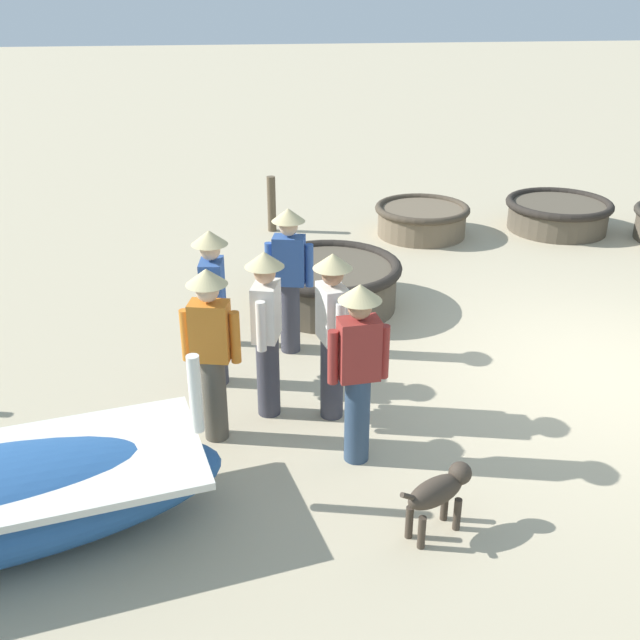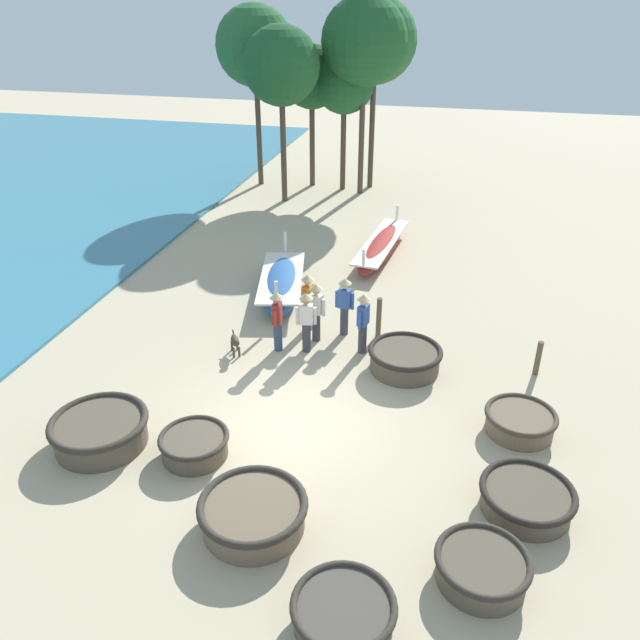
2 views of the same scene
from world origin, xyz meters
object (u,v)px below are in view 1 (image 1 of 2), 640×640
(coracle_front_right, at_px, (422,219))
(mooring_post_shoreline, at_px, (272,204))
(fisherman_by_coracle, at_px, (332,326))
(fisherman_standing_right, at_px, (358,363))
(fisherman_crouching, at_px, (289,272))
(dog, at_px, (439,492))
(fisherman_standing_left, at_px, (267,324))
(mooring_post_inland, at_px, (210,297))
(fisherman_with_hat, at_px, (211,345))
(coracle_weathered, at_px, (329,282))
(coracle_tilted, at_px, (558,213))
(fisherman_hauling, at_px, (213,299))

(coracle_front_right, height_order, mooring_post_shoreline, mooring_post_shoreline)
(fisherman_by_coracle, bearing_deg, fisherman_standing_right, -170.33)
(fisherman_crouching, xyz_separation_m, dog, (-3.16, -0.88, -0.59))
(fisherman_standing_left, distance_m, mooring_post_inland, 1.73)
(fisherman_with_hat, xyz_separation_m, fisherman_standing_left, (0.36, -0.50, 0.00))
(fisherman_crouching, bearing_deg, dog, -164.49)
(coracle_weathered, height_order, dog, coracle_weathered)
(coracle_tilted, height_order, fisherman_with_hat, fisherman_with_hat)
(fisherman_hauling, bearing_deg, coracle_front_right, -35.96)
(fisherman_by_coracle, distance_m, mooring_post_shoreline, 5.79)
(coracle_front_right, relative_size, fisherman_standing_left, 0.92)
(mooring_post_inland, bearing_deg, coracle_weathered, -58.93)
(coracle_weathered, xyz_separation_m, dog, (-4.34, -0.29, 0.04))
(fisherman_crouching, relative_size, mooring_post_inland, 1.43)
(dog, bearing_deg, coracle_front_right, -12.62)
(fisherman_crouching, xyz_separation_m, fisherman_hauling, (-0.65, 0.81, 0.00))
(coracle_tilted, bearing_deg, fisherman_by_coracle, 139.76)
(coracle_weathered, relative_size, mooring_post_inland, 1.58)
(coracle_front_right, bearing_deg, coracle_tilted, -89.52)
(mooring_post_shoreline, bearing_deg, coracle_tilted, -95.74)
(mooring_post_inland, bearing_deg, fisherman_standing_right, -152.09)
(coracle_tilted, xyz_separation_m, dog, (-7.03, 3.88, 0.10))
(fisherman_by_coracle, xyz_separation_m, fisherman_crouching, (1.42, 0.29, 0.00))
(coracle_tilted, bearing_deg, fisherman_standing_right, 144.15)
(fisherman_by_coracle, bearing_deg, fisherman_hauling, 54.88)
(fisherman_standing_right, distance_m, fisherman_hauling, 1.94)
(coracle_tilted, xyz_separation_m, mooring_post_inland, (-3.58, 5.64, 0.31))
(fisherman_with_hat, bearing_deg, dog, -131.42)
(fisherman_standing_left, bearing_deg, mooring_post_inland, 19.58)
(mooring_post_inland, bearing_deg, coracle_tilted, -57.58)
(fisherman_with_hat, height_order, mooring_post_inland, fisherman_with_hat)
(fisherman_with_hat, relative_size, mooring_post_shoreline, 1.83)
(coracle_tilted, xyz_separation_m, fisherman_by_coracle, (-5.29, 4.48, 0.68))
(mooring_post_inland, xyz_separation_m, mooring_post_shoreline, (4.06, -0.92, -0.13))
(coracle_front_right, bearing_deg, dog, 167.38)
(coracle_front_right, height_order, fisherman_by_coracle, fisherman_by_coracle)
(fisherman_by_coracle, xyz_separation_m, fisherman_hauling, (0.77, 1.10, 0.00))
(fisherman_standing_left, bearing_deg, mooring_post_shoreline, -3.56)
(fisherman_with_hat, bearing_deg, coracle_weathered, -26.39)
(fisherman_crouching, relative_size, dog, 2.67)
(coracle_front_right, height_order, mooring_post_inland, mooring_post_inland)
(mooring_post_shoreline, bearing_deg, fisherman_by_coracle, -177.53)
(coracle_front_right, distance_m, fisherman_by_coracle, 5.74)
(coracle_weathered, relative_size, fisherman_standing_right, 1.10)
(fisherman_standing_left, height_order, fisherman_hauling, same)
(dog, distance_m, mooring_post_inland, 3.88)
(fisherman_hauling, relative_size, mooring_post_shoreline, 1.83)
(fisherman_by_coracle, bearing_deg, fisherman_with_hat, 102.61)
(fisherman_standing_left, relative_size, mooring_post_shoreline, 1.83)
(fisherman_standing_right, distance_m, mooring_post_inland, 2.78)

